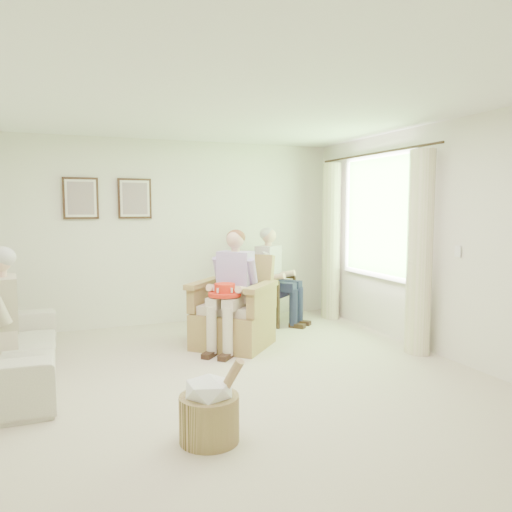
# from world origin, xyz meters

# --- Properties ---
(floor) EXTENTS (5.50, 5.50, 0.00)m
(floor) POSITION_xyz_m (0.00, 0.00, 0.00)
(floor) COLOR beige
(floor) RESTS_ON ground
(back_wall) EXTENTS (5.00, 0.04, 2.60)m
(back_wall) POSITION_xyz_m (0.00, 2.75, 1.30)
(back_wall) COLOR silver
(back_wall) RESTS_ON ground
(front_wall) EXTENTS (5.00, 0.04, 2.60)m
(front_wall) POSITION_xyz_m (0.00, -2.75, 1.30)
(front_wall) COLOR silver
(front_wall) RESTS_ON ground
(right_wall) EXTENTS (0.04, 5.50, 2.60)m
(right_wall) POSITION_xyz_m (2.50, 0.00, 1.30)
(right_wall) COLOR silver
(right_wall) RESTS_ON ground
(ceiling) EXTENTS (5.00, 5.50, 0.02)m
(ceiling) POSITION_xyz_m (0.00, 0.00, 2.60)
(ceiling) COLOR white
(ceiling) RESTS_ON back_wall
(window) EXTENTS (0.13, 2.50, 1.63)m
(window) POSITION_xyz_m (2.46, 1.20, 1.58)
(window) COLOR #2D6B23
(window) RESTS_ON right_wall
(curtain_left) EXTENTS (0.34, 0.34, 2.30)m
(curtain_left) POSITION_xyz_m (2.33, 0.22, 1.15)
(curtain_left) COLOR beige
(curtain_left) RESTS_ON ground
(curtain_right) EXTENTS (0.34, 0.34, 2.30)m
(curtain_right) POSITION_xyz_m (2.33, 2.18, 1.15)
(curtain_right) COLOR beige
(curtain_right) RESTS_ON ground
(framed_print_left) EXTENTS (0.45, 0.05, 0.55)m
(framed_print_left) POSITION_xyz_m (-1.15, 2.71, 1.78)
(framed_print_left) COLOR #382114
(framed_print_left) RESTS_ON back_wall
(framed_print_right) EXTENTS (0.45, 0.05, 0.55)m
(framed_print_right) POSITION_xyz_m (-0.45, 2.71, 1.78)
(framed_print_right) COLOR #382114
(framed_print_right) RESTS_ON back_wall
(wicker_armchair) EXTENTS (0.85, 0.84, 1.09)m
(wicker_armchair) POSITION_xyz_m (0.46, 1.29, 0.34)
(wicker_armchair) COLOR #A3804D
(wicker_armchair) RESTS_ON ground
(wood_armchair) EXTENTS (0.60, 0.57, 0.93)m
(wood_armchair) POSITION_xyz_m (1.36, 2.30, 0.51)
(wood_armchair) COLOR black
(wood_armchair) RESTS_ON ground
(sofa) EXTENTS (2.28, 0.89, 0.67)m
(sofa) POSITION_xyz_m (-1.95, 0.92, 0.33)
(sofa) COLOR beige
(sofa) RESTS_ON ground
(person_wicker) EXTENTS (0.40, 0.63, 1.37)m
(person_wicker) POSITION_xyz_m (0.46, 1.15, 0.81)
(person_wicker) COLOR beige
(person_wicker) RESTS_ON ground
(person_dark) EXTENTS (0.40, 0.63, 1.34)m
(person_dark) POSITION_xyz_m (1.36, 2.15, 0.78)
(person_dark) COLOR #1B203D
(person_dark) RESTS_ON ground
(red_hat) EXTENTS (0.37, 0.37, 0.14)m
(red_hat) POSITION_xyz_m (0.28, 1.01, 0.72)
(red_hat) COLOR red
(red_hat) RESTS_ON person_wicker
(hatbox) EXTENTS (0.55, 0.55, 0.63)m
(hatbox) POSITION_xyz_m (-0.49, -0.98, 0.25)
(hatbox) COLOR tan
(hatbox) RESTS_ON ground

